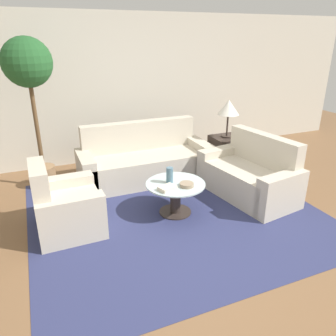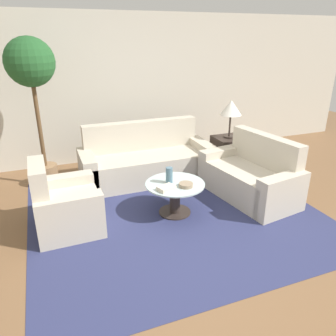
% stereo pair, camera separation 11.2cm
% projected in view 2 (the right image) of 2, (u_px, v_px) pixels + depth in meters
% --- Properties ---
extents(ground_plane, '(14.00, 14.00, 0.00)m').
position_uv_depth(ground_plane, '(198.00, 240.00, 3.80)').
color(ground_plane, brown).
extents(wall_back, '(10.00, 0.06, 2.60)m').
position_uv_depth(wall_back, '(126.00, 89.00, 5.98)').
color(wall_back, beige).
rests_on(wall_back, ground_plane).
extents(rug, '(3.68, 3.33, 0.01)m').
position_uv_depth(rug, '(175.00, 212.00, 4.38)').
color(rug, navy).
rests_on(rug, ground_plane).
extents(sofa_main, '(2.10, 0.80, 0.91)m').
position_uv_depth(sofa_main, '(146.00, 161.00, 5.35)').
color(sofa_main, beige).
rests_on(sofa_main, ground_plane).
extents(armchair, '(0.75, 0.85, 0.87)m').
position_uv_depth(armchair, '(63.00, 207.00, 3.92)').
color(armchair, beige).
rests_on(armchair, ground_plane).
extents(loveseat, '(0.97, 1.55, 0.89)m').
position_uv_depth(loveseat, '(252.00, 177.00, 4.76)').
color(loveseat, beige).
rests_on(loveseat, ground_plane).
extents(coffee_table, '(0.77, 0.77, 0.43)m').
position_uv_depth(coffee_table, '(175.00, 194.00, 4.28)').
color(coffee_table, '#332823').
rests_on(coffee_table, ground_plane).
extents(side_table, '(0.48, 0.48, 0.59)m').
position_uv_depth(side_table, '(228.00, 154.00, 5.70)').
color(side_table, '#332823').
rests_on(side_table, ground_plane).
extents(table_lamp, '(0.36, 0.36, 0.63)m').
position_uv_depth(table_lamp, '(231.00, 109.00, 5.41)').
color(table_lamp, '#332823').
rests_on(table_lamp, side_table).
extents(potted_plant, '(0.68, 0.68, 2.21)m').
position_uv_depth(potted_plant, '(32.00, 77.00, 4.58)').
color(potted_plant, '#93704C').
rests_on(potted_plant, ground_plane).
extents(vase, '(0.09, 0.09, 0.21)m').
position_uv_depth(vase, '(169.00, 175.00, 4.20)').
color(vase, slate).
rests_on(vase, coffee_table).
extents(bowl, '(0.18, 0.18, 0.05)m').
position_uv_depth(bowl, '(186.00, 185.00, 4.12)').
color(bowl, gray).
rests_on(bowl, coffee_table).
extents(book_stack, '(0.24, 0.20, 0.05)m').
position_uv_depth(book_stack, '(166.00, 188.00, 4.03)').
color(book_stack, beige).
rests_on(book_stack, coffee_table).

